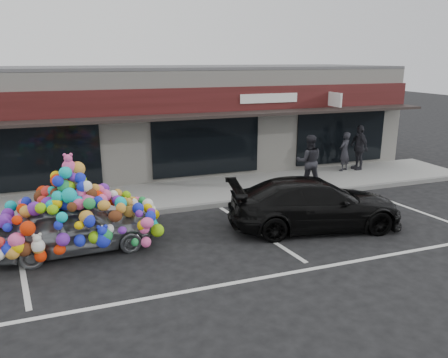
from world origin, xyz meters
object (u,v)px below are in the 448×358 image
object	(u,v)px
pedestrian_b	(309,161)
pedestrian_c	(359,147)
black_sedan	(315,204)
pedestrian_a	(344,151)
toy_car	(75,220)

from	to	relation	value
pedestrian_b	pedestrian_c	xyz separation A→B (m)	(3.29, 1.59, -0.02)
black_sedan	pedestrian_c	world-z (taller)	pedestrian_c
pedestrian_b	pedestrian_a	bearing A→B (deg)	-129.24
toy_car	pedestrian_b	size ratio (longest dim) A/B	2.19
toy_car	pedestrian_b	world-z (taller)	toy_car
black_sedan	toy_car	bearing A→B (deg)	95.21
toy_car	pedestrian_a	bearing A→B (deg)	-71.84
black_sedan	pedestrian_c	distance (m)	6.86
toy_car	pedestrian_a	world-z (taller)	toy_car
pedestrian_a	pedestrian_c	distance (m)	0.71
toy_car	black_sedan	bearing A→B (deg)	-98.80
black_sedan	pedestrian_c	xyz separation A→B (m)	(4.93, 4.76, 0.37)
toy_car	black_sedan	world-z (taller)	toy_car
toy_car	black_sedan	xyz separation A→B (m)	(6.38, -0.65, -0.10)
pedestrian_c	pedestrian_a	bearing A→B (deg)	-87.57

